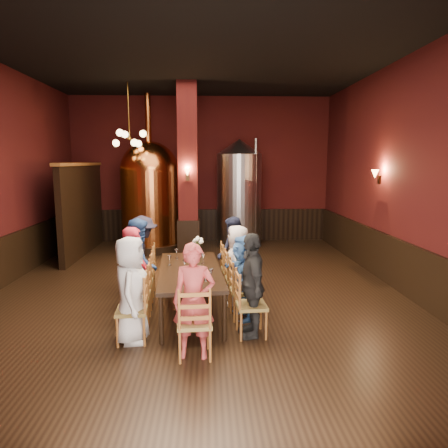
{
  "coord_description": "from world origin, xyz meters",
  "views": [
    {
      "loc": [
        0.22,
        -7.68,
        2.51
      ],
      "look_at": [
        0.53,
        0.2,
        1.27
      ],
      "focal_mm": 32.0,
      "sensor_mm": 36.0,
      "label": 1
    }
  ],
  "objects_px": {
    "dining_table": "(190,273)",
    "copper_kettle": "(150,194)",
    "person_2": "(140,264)",
    "person_0": "(131,290)",
    "steel_vessel": "(239,193)",
    "rose_vase": "(198,243)",
    "person_1": "(136,275)"
  },
  "relations": [
    {
      "from": "person_1",
      "to": "person_2",
      "type": "xyz_separation_m",
      "value": [
        -0.05,
        0.66,
        0.02
      ]
    },
    {
      "from": "person_0",
      "to": "person_2",
      "type": "bearing_deg",
      "value": 1.5
    },
    {
      "from": "dining_table",
      "to": "rose_vase",
      "type": "height_order",
      "value": "rose_vase"
    },
    {
      "from": "person_1",
      "to": "copper_kettle",
      "type": "xyz_separation_m",
      "value": [
        -0.52,
        5.4,
        0.83
      ]
    },
    {
      "from": "person_2",
      "to": "rose_vase",
      "type": "bearing_deg",
      "value": -60.23
    },
    {
      "from": "dining_table",
      "to": "rose_vase",
      "type": "bearing_deg",
      "value": 79.15
    },
    {
      "from": "steel_vessel",
      "to": "person_0",
      "type": "bearing_deg",
      "value": -107.29
    },
    {
      "from": "person_2",
      "to": "copper_kettle",
      "type": "relative_size",
      "value": 0.36
    },
    {
      "from": "person_2",
      "to": "rose_vase",
      "type": "relative_size",
      "value": 4.38
    },
    {
      "from": "person_1",
      "to": "person_2",
      "type": "distance_m",
      "value": 0.66
    },
    {
      "from": "person_0",
      "to": "rose_vase",
      "type": "distance_m",
      "value": 2.27
    },
    {
      "from": "rose_vase",
      "to": "steel_vessel",
      "type": "bearing_deg",
      "value": 75.65
    },
    {
      "from": "person_0",
      "to": "rose_vase",
      "type": "bearing_deg",
      "value": -26.01
    },
    {
      "from": "person_2",
      "to": "dining_table",
      "type": "bearing_deg",
      "value": -114.2
    },
    {
      "from": "person_0",
      "to": "person_1",
      "type": "height_order",
      "value": "person_1"
    },
    {
      "from": "dining_table",
      "to": "copper_kettle",
      "type": "distance_m",
      "value": 5.26
    },
    {
      "from": "person_2",
      "to": "steel_vessel",
      "type": "height_order",
      "value": "steel_vessel"
    },
    {
      "from": "person_0",
      "to": "steel_vessel",
      "type": "bearing_deg",
      "value": -20.18
    },
    {
      "from": "copper_kettle",
      "to": "rose_vase",
      "type": "xyz_separation_m",
      "value": [
        1.46,
        -3.99,
        -0.61
      ]
    },
    {
      "from": "person_0",
      "to": "person_1",
      "type": "xyz_separation_m",
      "value": [
        -0.05,
        0.67,
        0.01
      ]
    },
    {
      "from": "dining_table",
      "to": "person_1",
      "type": "distance_m",
      "value": 0.91
    },
    {
      "from": "copper_kettle",
      "to": "steel_vessel",
      "type": "distance_m",
      "value": 2.59
    },
    {
      "from": "person_1",
      "to": "person_2",
      "type": "height_order",
      "value": "person_2"
    },
    {
      "from": "steel_vessel",
      "to": "copper_kettle",
      "type": "bearing_deg",
      "value": -172.49
    },
    {
      "from": "copper_kettle",
      "to": "person_1",
      "type": "bearing_deg",
      "value": -84.48
    },
    {
      "from": "person_1",
      "to": "rose_vase",
      "type": "relative_size",
      "value": 4.27
    },
    {
      "from": "person_1",
      "to": "steel_vessel",
      "type": "height_order",
      "value": "steel_vessel"
    },
    {
      "from": "person_1",
      "to": "person_0",
      "type": "bearing_deg",
      "value": -172.56
    },
    {
      "from": "dining_table",
      "to": "copper_kettle",
      "type": "height_order",
      "value": "copper_kettle"
    },
    {
      "from": "person_0",
      "to": "rose_vase",
      "type": "height_order",
      "value": "person_0"
    },
    {
      "from": "copper_kettle",
      "to": "dining_table",
      "type": "bearing_deg",
      "value": -74.96
    },
    {
      "from": "dining_table",
      "to": "person_1",
      "type": "xyz_separation_m",
      "value": [
        -0.82,
        -0.39,
        0.07
      ]
    }
  ]
}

